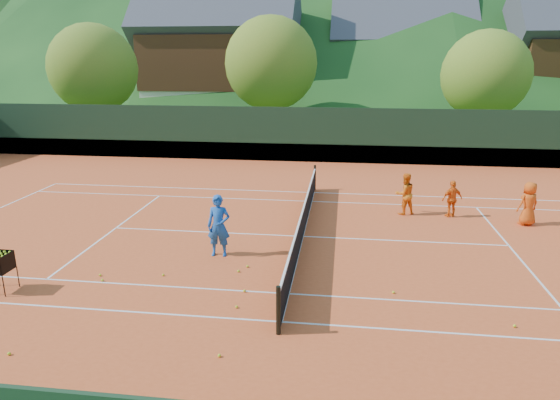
# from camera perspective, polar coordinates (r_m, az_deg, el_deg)

# --- Properties ---
(ground) EXTENTS (400.00, 400.00, 0.00)m
(ground) POSITION_cam_1_polar(r_m,az_deg,el_deg) (16.28, 2.62, -4.25)
(ground) COLOR #2E531A
(ground) RESTS_ON ground
(clay_court) EXTENTS (40.00, 24.00, 0.02)m
(clay_court) POSITION_cam_1_polar(r_m,az_deg,el_deg) (16.28, 2.62, -4.21)
(clay_court) COLOR #CB4B21
(clay_court) RESTS_ON ground
(coach) EXTENTS (0.68, 0.46, 1.83)m
(coach) POSITION_cam_1_polar(r_m,az_deg,el_deg) (14.56, -7.02, -2.94)
(coach) COLOR #1B55B1
(coach) RESTS_ON clay_court
(student_a) EXTENTS (0.92, 0.83, 1.55)m
(student_a) POSITION_cam_1_polar(r_m,az_deg,el_deg) (18.90, 14.07, 0.69)
(student_a) COLOR orange
(student_a) RESTS_ON clay_court
(student_b) EXTENTS (0.86, 0.60, 1.35)m
(student_b) POSITION_cam_1_polar(r_m,az_deg,el_deg) (19.08, 19.07, 0.12)
(student_b) COLOR orange
(student_b) RESTS_ON clay_court
(student_c) EXTENTS (0.87, 0.73, 1.53)m
(student_c) POSITION_cam_1_polar(r_m,az_deg,el_deg) (19.17, 26.53, -0.37)
(student_c) COLOR #D75013
(student_c) RESTS_ON clay_court
(tennis_ball_0) EXTENTS (0.07, 0.07, 0.07)m
(tennis_ball_0) POSITION_cam_1_polar(r_m,az_deg,el_deg) (10.23, -6.96, -17.23)
(tennis_ball_0) COLOR #BDDA24
(tennis_ball_0) RESTS_ON clay_court
(tennis_ball_3) EXTENTS (0.07, 0.07, 0.07)m
(tennis_ball_3) POSITION_cam_1_polar(r_m,az_deg,el_deg) (13.79, -13.20, -8.33)
(tennis_ball_3) COLOR #BDDA24
(tennis_ball_3) RESTS_ON clay_court
(tennis_ball_4) EXTENTS (0.07, 0.07, 0.07)m
(tennis_ball_4) POSITION_cam_1_polar(r_m,az_deg,el_deg) (14.25, -19.87, -8.06)
(tennis_ball_4) COLOR #BDDA24
(tennis_ball_4) RESTS_ON clay_court
(tennis_ball_6) EXTENTS (0.07, 0.07, 0.07)m
(tennis_ball_6) POSITION_cam_1_polar(r_m,az_deg,el_deg) (11.89, -4.98, -12.07)
(tennis_ball_6) COLOR #BDDA24
(tennis_ball_6) RESTS_ON clay_court
(tennis_ball_7) EXTENTS (0.07, 0.07, 0.07)m
(tennis_ball_7) POSITION_cam_1_polar(r_m,az_deg,el_deg) (11.51, -28.56, -15.17)
(tennis_ball_7) COLOR #BDDA24
(tennis_ball_7) RESTS_ON clay_court
(tennis_ball_8) EXTENTS (0.07, 0.07, 0.07)m
(tennis_ball_8) POSITION_cam_1_polar(r_m,az_deg,el_deg) (13.70, -4.77, -8.10)
(tennis_ball_8) COLOR #BDDA24
(tennis_ball_8) RESTS_ON clay_court
(tennis_ball_9) EXTENTS (0.07, 0.07, 0.07)m
(tennis_ball_9) POSITION_cam_1_polar(r_m,az_deg,el_deg) (12.82, 12.84, -10.24)
(tennis_ball_9) COLOR #BDDA24
(tennis_ball_9) RESTS_ON clay_court
(tennis_ball_10) EXTENTS (0.07, 0.07, 0.07)m
(tennis_ball_10) POSITION_cam_1_polar(r_m,az_deg,el_deg) (12.61, -4.08, -10.31)
(tennis_ball_10) COLOR #BDDA24
(tennis_ball_10) RESTS_ON clay_court
(tennis_ball_12) EXTENTS (0.07, 0.07, 0.07)m
(tennis_ball_12) POSITION_cam_1_polar(r_m,az_deg,el_deg) (13.93, -19.65, -8.62)
(tennis_ball_12) COLOR #BDDA24
(tennis_ball_12) RESTS_ON clay_court
(tennis_ball_14) EXTENTS (0.07, 0.07, 0.07)m
(tennis_ball_14) POSITION_cam_1_polar(r_m,az_deg,el_deg) (13.97, -3.74, -7.57)
(tennis_ball_14) COLOR #BDDA24
(tennis_ball_14) RESTS_ON clay_court
(tennis_ball_19) EXTENTS (0.07, 0.07, 0.07)m
(tennis_ball_19) POSITION_cam_1_polar(r_m,az_deg,el_deg) (12.20, 25.23, -12.89)
(tennis_ball_19) COLOR #BDDA24
(tennis_ball_19) RESTS_ON clay_court
(court_lines) EXTENTS (23.83, 11.03, 0.00)m
(court_lines) POSITION_cam_1_polar(r_m,az_deg,el_deg) (16.28, 2.62, -4.17)
(court_lines) COLOR white
(court_lines) RESTS_ON clay_court
(tennis_net) EXTENTS (0.10, 12.07, 1.10)m
(tennis_net) POSITION_cam_1_polar(r_m,az_deg,el_deg) (16.11, 2.64, -2.51)
(tennis_net) COLOR black
(tennis_net) RESTS_ON clay_court
(perimeter_fence) EXTENTS (40.40, 24.24, 3.00)m
(perimeter_fence) POSITION_cam_1_polar(r_m,az_deg,el_deg) (15.89, 2.68, 0.05)
(perimeter_fence) COLOR black
(perimeter_fence) RESTS_ON clay_court
(chalet_left) EXTENTS (13.80, 9.93, 12.92)m
(chalet_left) POSITION_cam_1_polar(r_m,az_deg,el_deg) (46.60, -6.77, 15.96)
(chalet_left) COLOR beige
(chalet_left) RESTS_ON ground
(chalet_mid) EXTENTS (12.65, 8.82, 11.45)m
(chalet_mid) POSITION_cam_1_polar(r_m,az_deg,el_deg) (49.45, 13.43, 14.89)
(chalet_mid) COLOR beige
(chalet_mid) RESTS_ON ground
(tree_a) EXTENTS (6.00, 6.00, 7.88)m
(tree_a) POSITION_cam_1_polar(r_m,az_deg,el_deg) (37.44, -20.60, 13.89)
(tree_a) COLOR #3E2719
(tree_a) RESTS_ON ground
(tree_b) EXTENTS (6.40, 6.40, 8.40)m
(tree_b) POSITION_cam_1_polar(r_m,az_deg,el_deg) (35.61, -1.05, 15.34)
(tree_b) COLOR #412B1A
(tree_b) RESTS_ON ground
(tree_c) EXTENTS (5.60, 5.60, 7.35)m
(tree_c) POSITION_cam_1_polar(r_m,az_deg,el_deg) (35.34, 22.41, 13.11)
(tree_c) COLOR #3D2918
(tree_c) RESTS_ON ground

